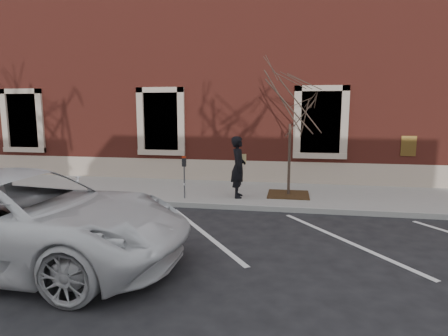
% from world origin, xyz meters
% --- Properties ---
extents(ground, '(120.00, 120.00, 0.00)m').
position_xyz_m(ground, '(0.00, 0.00, 0.00)').
color(ground, '#28282B').
rests_on(ground, ground).
extents(sidewalk_near, '(40.00, 3.50, 0.15)m').
position_xyz_m(sidewalk_near, '(0.00, 1.75, 0.07)').
color(sidewalk_near, '#9F9C96').
rests_on(sidewalk_near, ground).
extents(curb_near, '(40.00, 0.12, 0.15)m').
position_xyz_m(curb_near, '(0.00, -0.05, 0.07)').
color(curb_near, '#9E9E99').
rests_on(curb_near, ground).
extents(parking_stripes, '(28.00, 4.40, 0.01)m').
position_xyz_m(parking_stripes, '(0.00, -2.20, 0.00)').
color(parking_stripes, silver).
rests_on(parking_stripes, ground).
extents(building_civic, '(40.00, 8.62, 8.00)m').
position_xyz_m(building_civic, '(0.00, 7.74, 4.00)').
color(building_civic, maroon).
rests_on(building_civic, ground).
extents(man, '(0.53, 0.74, 1.89)m').
position_xyz_m(man, '(0.39, 0.89, 1.10)').
color(man, black).
rests_on(man, sidewalk_near).
extents(parking_meter, '(0.12, 0.09, 1.31)m').
position_xyz_m(parking_meter, '(-1.20, 0.44, 1.06)').
color(parking_meter, '#595B60').
rests_on(parking_meter, sidewalk_near).
extents(tree_grate, '(1.29, 1.29, 0.03)m').
position_xyz_m(tree_grate, '(1.93, 1.46, 0.17)').
color(tree_grate, '#422815').
rests_on(tree_grate, sidewalk_near).
extents(sapling, '(2.47, 2.47, 4.11)m').
position_xyz_m(sapling, '(1.93, 1.46, 3.02)').
color(sapling, '#45352A').
rests_on(sapling, sidewalk_near).
extents(white_truck, '(6.26, 2.94, 1.73)m').
position_xyz_m(white_truck, '(-2.87, -4.52, 0.87)').
color(white_truck, silver).
rests_on(white_truck, ground).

